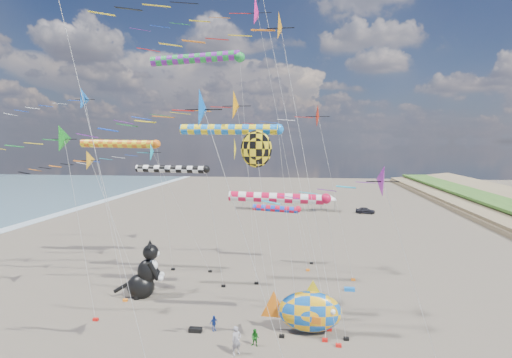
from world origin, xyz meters
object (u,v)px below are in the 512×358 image
Objects in this scene: person_adult at (236,341)px; child_green at (255,338)px; child_blue at (214,323)px; parked_car at (365,210)px; cat_inflatable at (143,269)px; fish_inflatable at (309,311)px.

person_adult reaches higher than child_green.
child_blue is (-3.15, 1.75, -0.02)m from child_green.
child_blue is at bearing 171.44° from parked_car.
person_adult is (9.46, -8.19, -1.52)m from cat_inflatable.
child_blue is 51.29m from parked_car.
child_blue is 0.32× the size of parked_car.
parked_car is at bearing 45.55° from cat_inflatable.
person_adult is 1.58× the size of child_green.
fish_inflatable is at bearing -33.86° from cat_inflatable.
fish_inflatable is at bearing 46.97° from child_green.
person_adult is at bearing -117.36° from child_green.
fish_inflatable is 5.63m from person_adult.
fish_inflatable is (13.96, -4.87, -0.83)m from cat_inflatable.
cat_inflatable reaches higher than parked_car.
fish_inflatable reaches higher than child_green.
cat_inflatable is 12.77m from child_green.
fish_inflatable is 3.23× the size of person_adult.
fish_inflatable is 49.04m from parked_car.
fish_inflatable is 5.27× the size of child_blue.
cat_inflatable reaches higher than child_blue.
person_adult reaches higher than parked_car.
fish_inflatable is at bearing 178.57° from parked_car.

